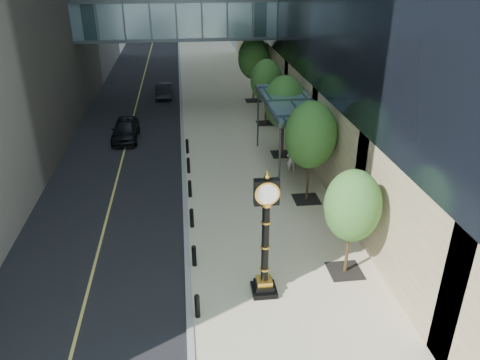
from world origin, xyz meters
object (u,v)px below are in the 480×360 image
(street_clock, at_px, (265,245))
(car_far, at_px, (164,90))
(car_near, at_px, (125,129))
(pedestrian, at_px, (291,159))

(street_clock, xyz_separation_m, car_far, (-4.51, 29.46, -1.61))
(car_near, bearing_deg, car_far, 77.57)
(street_clock, height_order, car_near, street_clock)
(car_far, bearing_deg, car_near, 77.98)
(pedestrian, xyz_separation_m, car_far, (-8.12, 18.31, -0.19))
(pedestrian, relative_size, car_far, 0.40)
(street_clock, height_order, car_far, street_clock)
(street_clock, relative_size, pedestrian, 3.14)
(pedestrian, relative_size, car_near, 0.37)
(street_clock, distance_m, pedestrian, 11.80)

